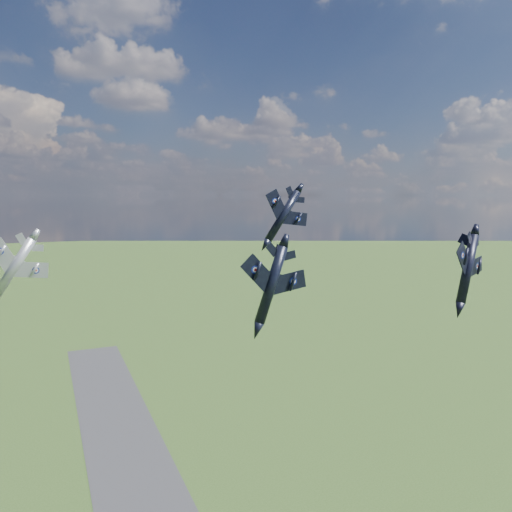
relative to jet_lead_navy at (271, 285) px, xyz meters
name	(u,v)px	position (x,y,z in m)	size (l,w,h in m)	color
jet_lead_navy	(271,285)	(0.00, 0.00, 0.00)	(10.58, 14.75, 3.05)	black
jet_right_navy	(468,269)	(23.06, -11.27, 2.33)	(9.15, 12.75, 2.64)	black
jet_high_navy	(283,216)	(11.60, 20.18, 8.24)	(10.24, 14.28, 2.95)	black
jet_left_silver	(14,268)	(-31.88, 18.47, 1.63)	(9.59, 13.37, 2.77)	#A6AAB1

